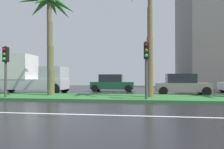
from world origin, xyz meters
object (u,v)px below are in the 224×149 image
object	(u,v)px
palm_tree_mid_left	(49,13)
traffic_signal_median_right	(146,59)
car_in_traffic_second	(182,85)
car_in_traffic_leading	(112,83)
traffic_signal_median_left	(6,62)
box_truck_lead	(30,76)

from	to	relation	value
palm_tree_mid_left	traffic_signal_median_right	distance (m)	7.94
palm_tree_mid_left	car_in_traffic_second	bearing A→B (deg)	20.56
traffic_signal_median_right	car_in_traffic_second	bearing A→B (deg)	60.87
palm_tree_mid_left	car_in_traffic_leading	xyz separation A→B (m)	(3.67, 6.74, -5.26)
palm_tree_mid_left	car_in_traffic_leading	distance (m)	9.30
car_in_traffic_second	traffic_signal_median_right	bearing A→B (deg)	-119.13
traffic_signal_median_left	traffic_signal_median_right	distance (m)	8.95
box_truck_lead	car_in_traffic_leading	size ratio (longest dim) A/B	1.49
box_truck_lead	car_in_traffic_second	size ratio (longest dim) A/B	1.49
car_in_traffic_leading	box_truck_lead	bearing A→B (deg)	-154.33
traffic_signal_median_left	car_in_traffic_second	xyz separation A→B (m)	(12.06, 5.56, -1.60)
car_in_traffic_second	palm_tree_mid_left	bearing A→B (deg)	-159.44
traffic_signal_median_right	car_in_traffic_leading	distance (m)	9.31
traffic_signal_median_left	traffic_signal_median_right	size ratio (longest dim) A/B	0.97
box_truck_lead	car_in_traffic_second	bearing A→B (deg)	1.54
box_truck_lead	palm_tree_mid_left	bearing A→B (deg)	-45.41
traffic_signal_median_left	box_truck_lead	bearing A→B (deg)	103.05
traffic_signal_median_left	traffic_signal_median_right	world-z (taller)	traffic_signal_median_right
palm_tree_mid_left	traffic_signal_median_left	distance (m)	4.61
traffic_signal_median_right	car_in_traffic_second	xyz separation A→B (m)	(3.11, 5.59, -1.66)
traffic_signal_median_right	box_truck_lead	world-z (taller)	traffic_signal_median_right
palm_tree_mid_left	traffic_signal_median_right	size ratio (longest dim) A/B	2.24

